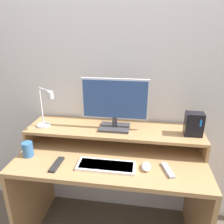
# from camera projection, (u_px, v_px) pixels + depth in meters

# --- Properties ---
(wall_back) EXTENTS (6.00, 0.05, 2.50)m
(wall_back) POSITION_uv_depth(u_px,v_px,m) (118.00, 76.00, 1.71)
(wall_back) COLOR silver
(wall_back) RESTS_ON ground_plane
(desk) EXTENTS (1.31, 0.64, 0.76)m
(desk) POSITION_uv_depth(u_px,v_px,m) (111.00, 179.00, 1.63)
(desk) COLOR #A87F51
(desk) RESTS_ON ground_plane
(monitor_shelf) EXTENTS (1.31, 0.33, 0.14)m
(monitor_shelf) POSITION_uv_depth(u_px,v_px,m) (114.00, 130.00, 1.65)
(monitor_shelf) COLOR #A87F51
(monitor_shelf) RESTS_ON desk
(monitor) EXTENTS (0.48, 0.16, 0.38)m
(monitor) POSITION_uv_depth(u_px,v_px,m) (115.00, 103.00, 1.57)
(monitor) COLOR #38383D
(monitor) RESTS_ON monitor_shelf
(desk_lamp) EXTENTS (0.19, 0.15, 0.31)m
(desk_lamp) POSITION_uv_depth(u_px,v_px,m) (45.00, 111.00, 1.61)
(desk_lamp) COLOR silver
(desk_lamp) RESTS_ON monitor_shelf
(router_dock) EXTENTS (0.12, 0.09, 0.17)m
(router_dock) POSITION_uv_depth(u_px,v_px,m) (194.00, 124.00, 1.51)
(router_dock) COLOR black
(router_dock) RESTS_ON monitor_shelf
(keyboard) EXTENTS (0.38, 0.14, 0.02)m
(keyboard) POSITION_uv_depth(u_px,v_px,m) (106.00, 166.00, 1.41)
(keyboard) COLOR white
(keyboard) RESTS_ON desk
(mouse) EXTENTS (0.06, 0.10, 0.03)m
(mouse) POSITION_uv_depth(u_px,v_px,m) (146.00, 166.00, 1.39)
(mouse) COLOR white
(mouse) RESTS_ON desk
(remote_control) EXTENTS (0.05, 0.17, 0.02)m
(remote_control) POSITION_uv_depth(u_px,v_px,m) (57.00, 164.00, 1.43)
(remote_control) COLOR black
(remote_control) RESTS_ON desk
(remote_secondary) EXTENTS (0.08, 0.16, 0.02)m
(remote_secondary) POSITION_uv_depth(u_px,v_px,m) (168.00, 170.00, 1.37)
(remote_secondary) COLOR #99999E
(remote_secondary) RESTS_ON desk
(mug) EXTENTS (0.07, 0.07, 0.10)m
(mug) POSITION_uv_depth(u_px,v_px,m) (28.00, 149.00, 1.52)
(mug) COLOR #33669E
(mug) RESTS_ON desk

